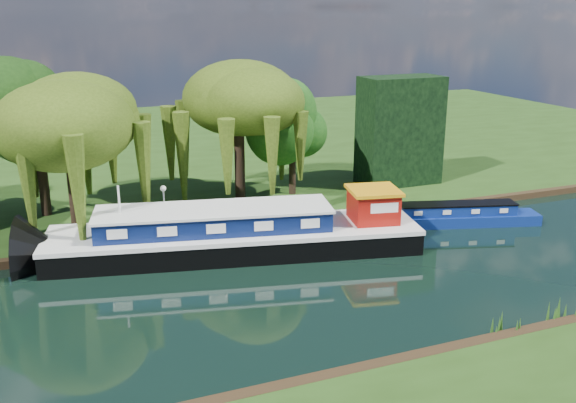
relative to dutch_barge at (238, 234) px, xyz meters
name	(u,v)px	position (x,y,z in m)	size (l,w,h in m)	color
ground	(201,305)	(-3.69, -5.75, -1.08)	(120.00, 120.00, 0.00)	black
far_bank	(109,153)	(-3.69, 28.25, -0.86)	(120.00, 52.00, 0.45)	#1D380F
dutch_barge	(238,234)	(0.00, 0.00, 0.00)	(21.20, 8.89, 4.36)	black
narrowboat	(457,216)	(14.36, -0.60, -0.54)	(10.56, 4.64, 1.53)	navy
white_cruiser	(483,217)	(16.91, 0.00, -1.08)	(1.88, 2.18, 1.15)	silver
willow_left	(67,124)	(-8.18, 6.57, 5.68)	(7.26, 7.26, 8.70)	black
willow_right	(239,111)	(2.69, 8.00, 5.64)	(7.06, 7.06, 8.60)	black
tree_far_mid	(36,117)	(-9.83, 9.84, 5.68)	(5.60, 5.60, 9.16)	black
tree_far_right	(292,126)	(6.74, 8.45, 4.23)	(4.31, 4.31, 7.05)	black
conifer_hedge	(400,131)	(15.31, 8.25, 3.37)	(6.00, 3.00, 8.00)	black
lamppost	(163,195)	(-3.19, 4.75, 1.34)	(0.36, 0.36, 2.56)	silver
mooring_posts	(155,231)	(-4.19, 2.65, -0.13)	(19.16, 0.16, 1.00)	silver
reeds_near	(417,342)	(3.19, -13.32, -0.53)	(33.70, 1.50, 1.10)	#204D14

